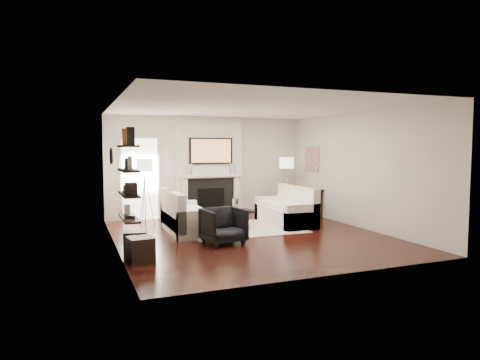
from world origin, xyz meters
name	(u,v)px	position (x,y,z in m)	size (l,w,h in m)	color
room_envelope	(251,173)	(0.00, 0.00, 1.35)	(6.00, 6.00, 6.00)	black
chimney_breast	(209,167)	(0.00, 2.88, 1.35)	(1.80, 0.25, 2.70)	silver
fireplace_surround	(211,197)	(0.00, 2.74, 0.52)	(1.30, 0.02, 1.04)	black
firebox	(211,200)	(0.00, 2.73, 0.45)	(0.75, 0.02, 0.65)	black
mantel_pilaster_l	(185,198)	(-0.72, 2.71, 0.55)	(0.12, 0.08, 1.10)	white
mantel_pilaster_r	(236,195)	(0.72, 2.71, 0.55)	(0.12, 0.08, 1.10)	white
mantel_shelf	(211,176)	(0.00, 2.69, 1.12)	(1.70, 0.18, 0.07)	white
tv_body	(211,151)	(0.00, 2.71, 1.78)	(1.20, 0.06, 0.70)	black
tv_screen	(211,151)	(0.00, 2.68, 1.78)	(1.10, 0.01, 0.62)	#BF723F
candlestick_l_tall	(191,169)	(-0.55, 2.70, 1.30)	(0.04, 0.04, 0.30)	silver
candlestick_l_short	(187,170)	(-0.68, 2.70, 1.27)	(0.04, 0.04, 0.24)	silver
candlestick_r_tall	(230,168)	(0.55, 2.70, 1.30)	(0.04, 0.04, 0.30)	silver
candlestick_r_short	(235,169)	(0.68, 2.70, 1.27)	(0.04, 0.04, 0.24)	silver
hallway_panel	(140,179)	(-1.85, 2.98, 1.05)	(0.90, 0.02, 2.10)	white
door_trim_l	(121,180)	(-2.33, 2.96, 1.05)	(0.06, 0.06, 2.16)	white
door_trim_r	(159,179)	(-1.37, 2.96, 1.05)	(0.06, 0.06, 2.16)	white
door_trim_top	(139,137)	(-1.85, 2.96, 2.13)	(1.02, 0.06, 0.06)	white
rug	(242,228)	(0.13, 0.82, 0.01)	(2.60, 2.00, 0.01)	beige
loveseat_left_base	(187,223)	(-1.13, 0.91, 0.21)	(0.85, 1.80, 0.42)	white
loveseat_left_back	(172,209)	(-1.47, 0.91, 0.53)	(0.18, 1.80, 0.80)	white
loveseat_left_arm_n	(197,225)	(-1.13, 0.10, 0.30)	(0.85, 0.18, 0.60)	white
loveseat_left_arm_s	(179,213)	(-1.13, 1.72, 0.30)	(0.85, 0.18, 0.60)	white
loveseat_left_cushion	(190,211)	(-1.08, 0.91, 0.47)	(0.63, 1.44, 0.10)	white
pillow_left_orange	(169,199)	(-1.47, 1.21, 0.73)	(0.10, 0.42, 0.42)	#B85116
pillow_left_charcoal	(175,202)	(-1.47, 0.61, 0.72)	(0.10, 0.40, 0.40)	black
loveseat_right_base	(285,216)	(1.32, 0.95, 0.21)	(0.85, 1.80, 0.42)	white
loveseat_right_back	(297,202)	(1.66, 0.95, 0.53)	(0.18, 1.80, 0.80)	white
loveseat_right_arm_n	(302,217)	(1.32, 0.14, 0.30)	(0.85, 0.18, 0.60)	white
loveseat_right_arm_s	(271,208)	(1.32, 1.76, 0.30)	(0.85, 0.18, 0.60)	white
loveseat_right_cushion	(283,205)	(1.27, 0.95, 0.47)	(0.63, 1.44, 0.10)	white
pillow_right_orange	(292,193)	(1.66, 1.25, 0.73)	(0.10, 0.42, 0.42)	#B85116
pillow_right_charcoal	(304,196)	(1.66, 0.65, 0.72)	(0.10, 0.40, 0.40)	black
coffee_table	(230,212)	(-0.14, 0.91, 0.40)	(1.10, 0.55, 0.04)	black
coffee_leg_nw	(212,224)	(-0.64, 0.69, 0.19)	(0.02, 0.02, 0.38)	silver
coffee_leg_ne	(253,221)	(0.36, 0.69, 0.19)	(0.02, 0.02, 0.38)	silver
coffee_leg_sw	(206,221)	(-0.64, 1.13, 0.19)	(0.02, 0.02, 0.38)	silver
coffee_leg_se	(246,218)	(0.36, 1.13, 0.19)	(0.02, 0.02, 0.38)	silver
hurricane_glass	(236,204)	(0.01, 0.91, 0.56)	(0.15, 0.15, 0.27)	white
hurricane_candle	(236,207)	(0.01, 0.91, 0.50)	(0.09, 0.09, 0.14)	white
copper_bowl	(219,210)	(-0.39, 0.91, 0.45)	(0.28, 0.28, 0.05)	#A8461C
armchair	(223,224)	(-0.76, -0.44, 0.38)	(0.75, 0.70, 0.77)	black
lamp_left_post	(145,200)	(-1.85, 2.19, 0.60)	(0.02, 0.02, 1.20)	silver
lamp_left_shade	(145,165)	(-1.85, 2.19, 1.45)	(0.40, 0.40, 0.30)	white
lamp_left_leg_a	(150,200)	(-1.74, 2.19, 0.60)	(0.02, 0.02, 1.25)	silver
lamp_left_leg_b	(142,200)	(-1.91, 2.29, 0.60)	(0.02, 0.02, 1.25)	silver
lamp_left_leg_c	(143,201)	(-1.91, 2.10, 0.60)	(0.02, 0.02, 1.25)	silver
lamp_right_post	(286,193)	(2.05, 2.27, 0.60)	(0.02, 0.02, 1.20)	silver
lamp_right_shade	(287,163)	(2.05, 2.27, 1.45)	(0.40, 0.40, 0.30)	white
lamp_right_leg_a	(290,193)	(2.16, 2.27, 0.60)	(0.02, 0.02, 1.25)	silver
lamp_right_leg_b	(283,193)	(2.00, 2.37, 0.60)	(0.02, 0.02, 1.25)	silver
lamp_right_leg_c	(286,194)	(1.99, 2.18, 0.60)	(0.02, 0.02, 1.25)	silver
console_top	(307,189)	(2.57, 2.05, 0.73)	(0.35, 1.20, 0.04)	black
console_leg_n	(317,205)	(2.57, 1.50, 0.35)	(0.30, 0.04, 0.71)	black
console_leg_s	(297,200)	(2.57, 2.60, 0.35)	(0.30, 0.04, 0.71)	black
wall_art	(312,159)	(2.73, 2.05, 1.55)	(0.03, 0.70, 0.70)	#BF765F
shelf_bottom	(129,218)	(-2.62, -1.00, 0.70)	(0.25, 1.00, 0.04)	black
shelf_lower	(129,194)	(-2.62, -1.00, 1.10)	(0.25, 1.00, 0.04)	black
shelf_upper	(128,170)	(-2.62, -1.00, 1.50)	(0.25, 1.00, 0.04)	black
shelf_top	(128,146)	(-2.62, -1.00, 1.90)	(0.25, 1.00, 0.04)	black
decor_magfile_a	(131,136)	(-2.62, -1.37, 2.06)	(0.12, 0.10, 0.28)	black
decor_magfile_b	(126,137)	(-2.62, -0.75, 2.06)	(0.12, 0.10, 0.28)	#B85116
decor_frame_a	(130,163)	(-2.62, -1.21, 1.63)	(0.04, 0.30, 0.22)	white
decor_frame_b	(126,163)	(-2.62, -0.73, 1.61)	(0.04, 0.22, 0.18)	black
decor_wine_rack	(131,189)	(-2.62, -1.27, 1.22)	(0.18, 0.25, 0.20)	black
decor_box_small	(128,189)	(-2.62, -0.86, 1.18)	(0.15, 0.12, 0.12)	black
decor_books	(130,217)	(-2.62, -1.09, 0.74)	(0.14, 0.20, 0.05)	black
decor_box_tall	(127,210)	(-2.62, -0.72, 0.81)	(0.10, 0.10, 0.18)	white
clock_rim	(111,156)	(-2.73, 0.90, 1.70)	(0.34, 0.34, 0.04)	black
clock_face	(112,156)	(-2.71, 0.90, 1.70)	(0.29, 0.29, 0.01)	white
ottoman_near	(136,242)	(-2.47, -0.59, 0.20)	(0.40, 0.40, 0.40)	black
ottoman_far	(140,249)	(-2.47, -1.16, 0.20)	(0.40, 0.40, 0.40)	black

